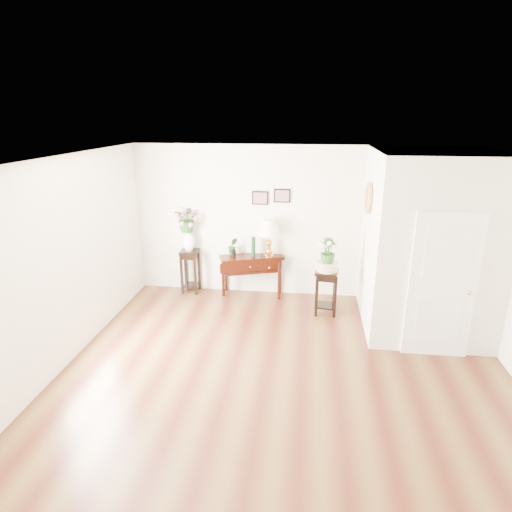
% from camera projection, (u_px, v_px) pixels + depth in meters
% --- Properties ---
extents(floor, '(6.00, 5.50, 0.02)m').
position_uv_depth(floor, '(284.00, 374.00, 5.72)').
color(floor, brown).
rests_on(floor, ground).
extents(ceiling, '(6.00, 5.50, 0.02)m').
position_uv_depth(ceiling, '(289.00, 161.00, 4.83)').
color(ceiling, white).
rests_on(ceiling, ground).
extents(wall_back, '(6.00, 0.02, 2.80)m').
position_uv_depth(wall_back, '(295.00, 223.00, 7.86)').
color(wall_back, beige).
rests_on(wall_back, ground).
extents(wall_front, '(6.00, 0.02, 2.80)m').
position_uv_depth(wall_front, '(261.00, 434.00, 2.68)').
color(wall_front, beige).
rests_on(wall_front, ground).
extents(wall_left, '(0.02, 5.50, 2.80)m').
position_uv_depth(wall_left, '(59.00, 266.00, 5.63)').
color(wall_left, beige).
rests_on(wall_left, ground).
extents(partition, '(1.80, 1.95, 2.80)m').
position_uv_depth(partition, '(427.00, 242.00, 6.69)').
color(partition, beige).
rests_on(partition, floor).
extents(door, '(0.90, 0.05, 2.10)m').
position_uv_depth(door, '(442.00, 287.00, 5.86)').
color(door, white).
rests_on(door, floor).
extents(art_print_left, '(0.30, 0.02, 0.25)m').
position_uv_depth(art_print_left, '(260.00, 198.00, 7.78)').
color(art_print_left, black).
rests_on(art_print_left, wall_back).
extents(art_print_right, '(0.30, 0.02, 0.25)m').
position_uv_depth(art_print_right, '(282.00, 196.00, 7.71)').
color(art_print_right, black).
rests_on(art_print_right, wall_back).
extents(wall_ornament, '(0.07, 0.51, 0.51)m').
position_uv_depth(wall_ornament, '(368.00, 198.00, 6.71)').
color(wall_ornament, '#B57948').
rests_on(wall_ornament, partition).
extents(console_table, '(1.24, 0.76, 0.78)m').
position_uv_depth(console_table, '(252.00, 275.00, 8.10)').
color(console_table, black).
rests_on(console_table, floor).
extents(table_lamp, '(0.53, 0.53, 0.71)m').
position_uv_depth(table_lamp, '(269.00, 238.00, 7.83)').
color(table_lamp, gold).
rests_on(table_lamp, console_table).
extents(green_vase, '(0.09, 0.09, 0.37)m').
position_uv_depth(green_vase, '(253.00, 247.00, 7.92)').
color(green_vase, black).
rests_on(green_vase, console_table).
extents(potted_plant, '(0.21, 0.19, 0.32)m').
position_uv_depth(potted_plant, '(233.00, 247.00, 7.97)').
color(potted_plant, '#1D4A16').
rests_on(potted_plant, console_table).
extents(plant_stand_a, '(0.34, 0.34, 0.85)m').
position_uv_depth(plant_stand_a, '(190.00, 271.00, 8.24)').
color(plant_stand_a, black).
rests_on(plant_stand_a, floor).
extents(porcelain_vase, '(0.30, 0.30, 0.40)m').
position_uv_depth(porcelain_vase, '(189.00, 239.00, 8.03)').
color(porcelain_vase, white).
rests_on(porcelain_vase, plant_stand_a).
extents(lily_arrangement, '(0.57, 0.53, 0.51)m').
position_uv_depth(lily_arrangement, '(188.00, 217.00, 7.89)').
color(lily_arrangement, '#1D4A16').
rests_on(lily_arrangement, porcelain_vase).
extents(plant_stand_b, '(0.42, 0.42, 0.78)m').
position_uv_depth(plant_stand_b, '(326.00, 292.00, 7.35)').
color(plant_stand_b, black).
rests_on(plant_stand_b, floor).
extents(ceramic_bowl, '(0.37, 0.37, 0.16)m').
position_uv_depth(ceramic_bowl, '(327.00, 266.00, 7.21)').
color(ceramic_bowl, beige).
rests_on(ceramic_bowl, plant_stand_b).
extents(narcissus, '(0.32, 0.32, 0.45)m').
position_uv_depth(narcissus, '(328.00, 251.00, 7.12)').
color(narcissus, '#1D4A16').
rests_on(narcissus, ceramic_bowl).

